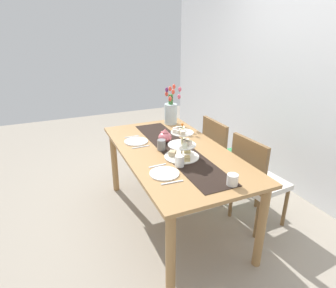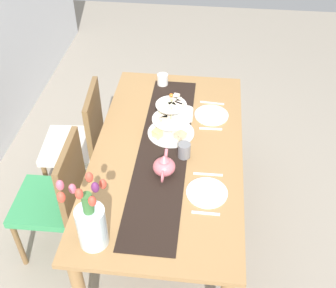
% 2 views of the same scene
% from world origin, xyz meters
% --- Properties ---
extents(ground_plane, '(8.00, 8.00, 0.00)m').
position_xyz_m(ground_plane, '(0.00, 0.00, 0.00)').
color(ground_plane, gray).
extents(dining_table, '(1.74, 0.91, 0.77)m').
position_xyz_m(dining_table, '(0.00, 0.00, 0.66)').
color(dining_table, '#A37747').
rests_on(dining_table, ground_plane).
extents(chair_left, '(0.43, 0.43, 0.91)m').
position_xyz_m(chair_left, '(-0.21, 0.68, 0.50)').
color(chair_left, brown).
rests_on(chair_left, ground_plane).
extents(chair_right, '(0.45, 0.45, 0.91)m').
position_xyz_m(chair_right, '(0.35, 0.68, 0.50)').
color(chair_right, brown).
rests_on(chair_right, ground_plane).
extents(table_runner, '(1.53, 0.30, 0.00)m').
position_xyz_m(table_runner, '(0.00, 0.03, 0.77)').
color(table_runner, black).
rests_on(table_runner, dining_table).
extents(tiered_cake_stand, '(0.30, 0.30, 0.30)m').
position_xyz_m(tiered_cake_stand, '(0.16, 0.00, 0.88)').
color(tiered_cake_stand, beige).
rests_on(tiered_cake_stand, table_runner).
extents(teapot, '(0.24, 0.13, 0.14)m').
position_xyz_m(teapot, '(-0.20, 0.00, 0.83)').
color(teapot, '#D66B75').
rests_on(teapot, table_runner).
extents(tulip_vase, '(0.21, 0.20, 0.43)m').
position_xyz_m(tulip_vase, '(-0.71, 0.29, 0.92)').
color(tulip_vase, silver).
rests_on(tulip_vase, dining_table).
extents(cream_jug, '(0.08, 0.08, 0.08)m').
position_xyz_m(cream_jug, '(0.72, 0.12, 0.81)').
color(cream_jug, white).
rests_on(cream_jug, dining_table).
extents(dinner_plate_left, '(0.23, 0.23, 0.01)m').
position_xyz_m(dinner_plate_left, '(-0.33, -0.25, 0.77)').
color(dinner_plate_left, white).
rests_on(dinner_plate_left, dining_table).
extents(fork_left, '(0.02, 0.15, 0.01)m').
position_xyz_m(fork_left, '(-0.47, -0.25, 0.77)').
color(fork_left, silver).
rests_on(fork_left, dining_table).
extents(knife_left, '(0.02, 0.17, 0.01)m').
position_xyz_m(knife_left, '(-0.18, -0.25, 0.77)').
color(knife_left, silver).
rests_on(knife_left, dining_table).
extents(dinner_plate_right, '(0.23, 0.23, 0.01)m').
position_xyz_m(dinner_plate_right, '(0.38, -0.25, 0.77)').
color(dinner_plate_right, white).
rests_on(dinner_plate_right, dining_table).
extents(fork_right, '(0.02, 0.15, 0.01)m').
position_xyz_m(fork_right, '(0.24, -0.25, 0.77)').
color(fork_right, silver).
rests_on(fork_right, dining_table).
extents(knife_right, '(0.03, 0.17, 0.01)m').
position_xyz_m(knife_right, '(0.53, -0.25, 0.77)').
color(knife_right, silver).
rests_on(knife_right, dining_table).
extents(mug_grey, '(0.08, 0.08, 0.09)m').
position_xyz_m(mug_grey, '(-0.05, -0.10, 0.82)').
color(mug_grey, slate).
rests_on(mug_grey, table_runner).
extents(mug_white_text, '(0.08, 0.08, 0.09)m').
position_xyz_m(mug_white_text, '(0.31, -0.09, 0.82)').
color(mug_white_text, white).
rests_on(mug_white_text, dining_table).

